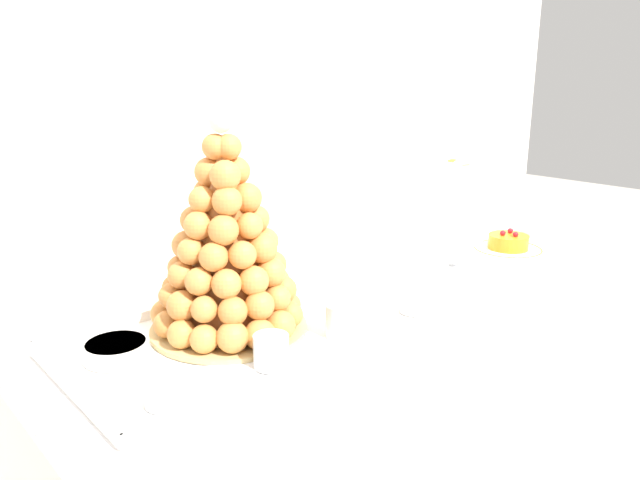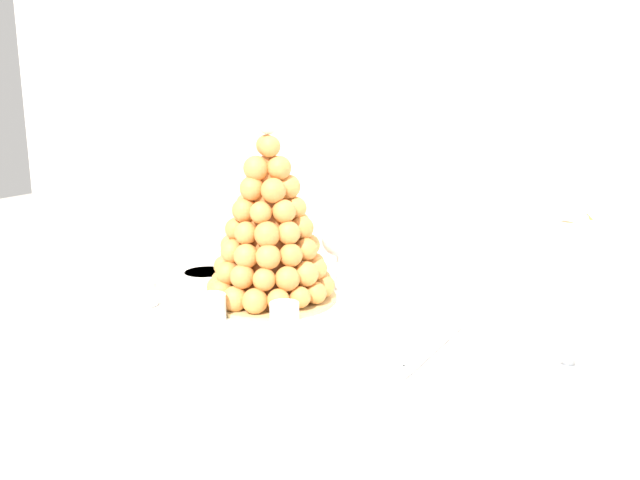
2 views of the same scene
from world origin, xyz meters
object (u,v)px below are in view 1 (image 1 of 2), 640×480
at_px(croquembouche, 226,248).
at_px(creme_brulee_ramekin, 116,349).
at_px(serving_tray, 265,329).
at_px(dessert_cup_mid_left, 271,352).
at_px(dessert_cup_left, 164,390).
at_px(dessert_cup_mid_right, 414,299).
at_px(dessert_cup_centre, 341,321).
at_px(wine_glass, 217,248).
at_px(macaron_goblet, 455,203).
at_px(fruit_tart_plate, 508,245).

height_order(croquembouche, creme_brulee_ramekin, croquembouche).
bearing_deg(serving_tray, dessert_cup_mid_left, -122.19).
distance_m(croquembouche, dessert_cup_mid_left, 0.20).
relative_size(dessert_cup_left, dessert_cup_mid_left, 0.96).
relative_size(dessert_cup_mid_left, dessert_cup_mid_right, 0.98).
distance_m(dessert_cup_centre, wine_glass, 0.31).
distance_m(dessert_cup_left, wine_glass, 0.42).
xyz_separation_m(dessert_cup_left, dessert_cup_centre, (0.33, 0.01, 0.00)).
xyz_separation_m(croquembouche, macaron_goblet, (0.60, -0.02, -0.00)).
bearing_deg(dessert_cup_mid_right, creme_brulee_ramekin, 159.92).
relative_size(croquembouche, macaron_goblet, 1.48).
bearing_deg(creme_brulee_ramekin, dessert_cup_centre, -27.97).
bearing_deg(croquembouche, macaron_goblet, -2.05).
height_order(dessert_cup_left, wine_glass, wine_glass).
xyz_separation_m(serving_tray, dessert_cup_mid_right, (0.25, -0.12, 0.03)).
bearing_deg(dessert_cup_centre, dessert_cup_mid_right, -3.60).
height_order(creme_brulee_ramekin, fruit_tart_plate, fruit_tart_plate).
distance_m(macaron_goblet, wine_glass, 0.55).
relative_size(dessert_cup_mid_right, fruit_tart_plate, 0.32).
bearing_deg(wine_glass, croquembouche, -116.07).
bearing_deg(macaron_goblet, dessert_cup_left, -170.70).
distance_m(dessert_cup_mid_left, macaron_goblet, 0.65).
xyz_separation_m(dessert_cup_mid_left, creme_brulee_ramekin, (-0.17, 0.18, -0.01)).
height_order(croquembouche, fruit_tart_plate, croquembouche).
height_order(dessert_cup_mid_right, wine_glass, wine_glass).
xyz_separation_m(dessert_cup_mid_left, fruit_tart_plate, (0.84, 0.12, -0.02)).
xyz_separation_m(croquembouche, dessert_cup_centre, (0.13, -0.15, -0.12)).
height_order(creme_brulee_ramekin, wine_glass, wine_glass).
distance_m(serving_tray, dessert_cup_mid_right, 0.28).
xyz_separation_m(dessert_cup_mid_right, wine_glass, (-0.23, 0.31, 0.08)).
bearing_deg(dessert_cup_mid_right, dessert_cup_left, 179.59).
bearing_deg(dessert_cup_centre, croquembouche, 131.55).
height_order(dessert_cup_centre, creme_brulee_ramekin, dessert_cup_centre).
bearing_deg(croquembouche, wine_glass, 63.93).
bearing_deg(dessert_cup_left, dessert_cup_mid_left, -1.57).
distance_m(serving_tray, macaron_goblet, 0.57).
bearing_deg(croquembouche, serving_tray, -33.94).
xyz_separation_m(creme_brulee_ramekin, macaron_goblet, (0.79, -0.05, 0.13)).
bearing_deg(dessert_cup_mid_left, fruit_tart_plate, 8.39).
relative_size(dessert_cup_left, wine_glass, 0.35).
xyz_separation_m(macaron_goblet, wine_glass, (-0.52, 0.17, -0.04)).
bearing_deg(dessert_cup_centre, dessert_cup_mid_left, -175.51).
distance_m(croquembouche, dessert_cup_centre, 0.23).
bearing_deg(serving_tray, dessert_cup_centre, -54.90).
relative_size(serving_tray, macaron_goblet, 2.66).
bearing_deg(dessert_cup_centre, serving_tray, 125.10).
bearing_deg(fruit_tart_plate, serving_tray, -179.96).
height_order(croquembouche, wine_glass, croquembouche).
bearing_deg(serving_tray, wine_glass, 82.61).
bearing_deg(fruit_tart_plate, macaron_goblet, 176.81).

